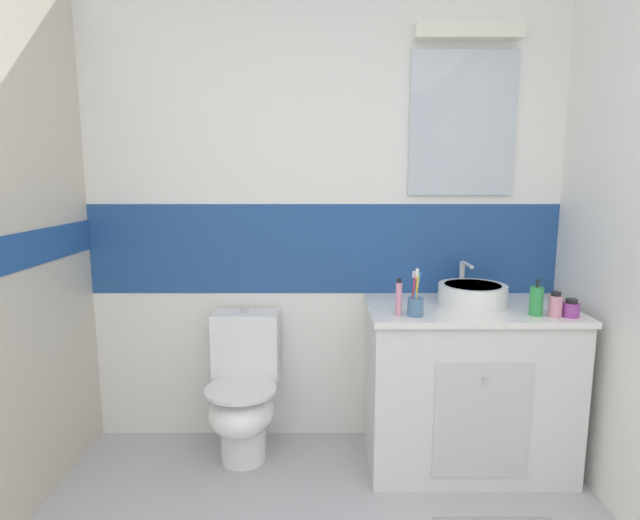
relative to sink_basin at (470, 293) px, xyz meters
name	(u,v)px	position (x,y,z in m)	size (l,w,h in m)	color
wall_back_tiled	(323,219)	(-0.75, 0.31, 0.36)	(3.20, 0.20, 2.50)	white
vanity_cabinet	(463,384)	(-0.02, -0.03, -0.48)	(1.03, 0.60, 0.85)	silver
sink_basin	(470,293)	(0.00, 0.00, 0.00)	(0.35, 0.39, 0.20)	white
toilet	(241,393)	(-1.19, 0.02, -0.54)	(0.37, 0.50, 0.78)	white
toothbrush_cup	(413,304)	(-0.33, -0.22, 0.00)	(0.08, 0.08, 0.23)	#4C7299
soap_dispenser	(534,301)	(0.24, -0.21, 0.01)	(0.06, 0.06, 0.18)	green
toothpaste_tube_upright	(396,298)	(-0.41, -0.21, 0.03)	(0.03, 0.03, 0.18)	pink
lotion_bottle_short	(553,305)	(0.32, -0.23, 0.00)	(0.06, 0.06, 0.12)	pink
hair_gel_jar	(568,308)	(0.40, -0.23, -0.02)	(0.08, 0.08, 0.09)	#993F99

